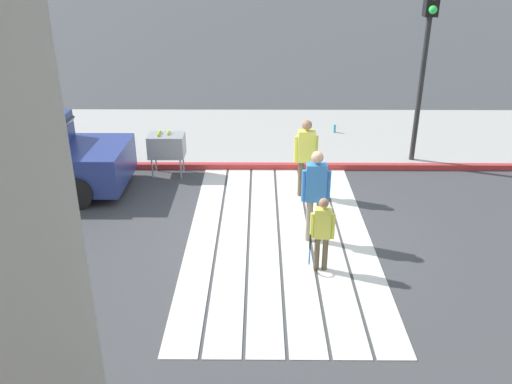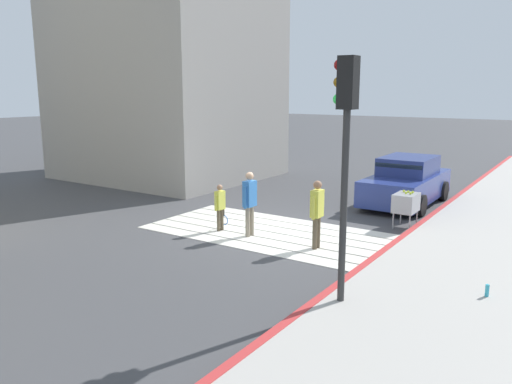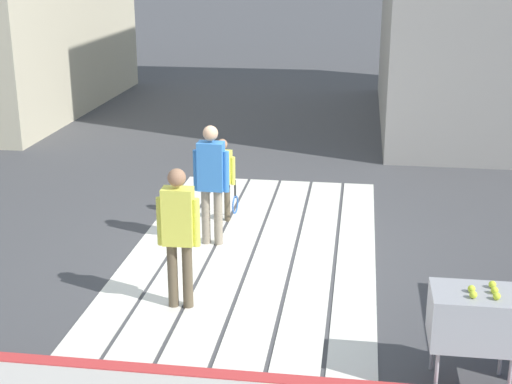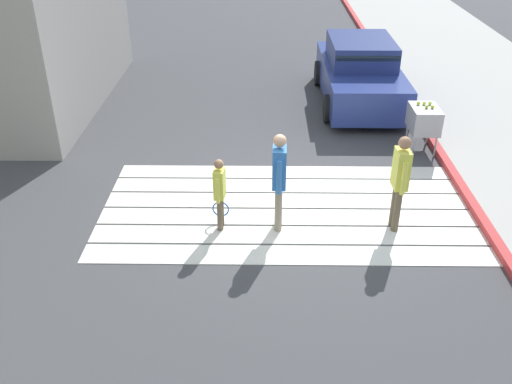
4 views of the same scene
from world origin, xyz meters
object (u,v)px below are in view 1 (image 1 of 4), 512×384
at_px(tennis_ball_cart, 167,146).
at_px(water_bottle, 335,129).
at_px(car_parked_near_curb, 23,158).
at_px(pedestrian_child_with_racket, 322,231).
at_px(pedestrian_adult_lead, 316,190).
at_px(traffic_light_corner, 428,34).
at_px(pedestrian_adult_trailing, 306,153).

distance_m(tennis_ball_cart, water_bottle, 5.03).
bearing_deg(tennis_ball_cart, car_parked_near_curb, -72.65).
bearing_deg(pedestrian_child_with_racket, car_parked_near_curb, -117.57).
xyz_separation_m(pedestrian_adult_lead, pedestrian_child_with_racket, (0.94, 0.01, -0.27)).
bearing_deg(water_bottle, car_parked_near_curb, -62.39).
distance_m(car_parked_near_curb, water_bottle, 7.97).
bearing_deg(tennis_ball_cart, pedestrian_adult_lead, 44.88).
bearing_deg(traffic_light_corner, pedestrian_child_with_racket, -29.85).
relative_size(tennis_ball_cart, pedestrian_adult_trailing, 0.62).
height_order(car_parked_near_curb, traffic_light_corner, traffic_light_corner).
xyz_separation_m(car_parked_near_curb, traffic_light_corner, (-1.58, 8.64, 2.30)).
distance_m(traffic_light_corner, water_bottle, 3.85).
bearing_deg(traffic_light_corner, tennis_ball_cart, -83.27).
distance_m(water_bottle, pedestrian_adult_lead, 6.00).
bearing_deg(pedestrian_child_with_racket, pedestrian_adult_trailing, -179.35).
xyz_separation_m(car_parked_near_curb, water_bottle, (-3.69, 7.05, -0.50)).
distance_m(water_bottle, pedestrian_child_with_racket, 6.90).
bearing_deg(traffic_light_corner, pedestrian_adult_trailing, -55.91).
relative_size(pedestrian_adult_trailing, pedestrian_child_with_racket, 1.30).
height_order(tennis_ball_cart, pedestrian_adult_lead, pedestrian_adult_lead).
distance_m(car_parked_near_curb, tennis_ball_cart, 3.02).
distance_m(tennis_ball_cart, pedestrian_child_with_racket, 5.04).
bearing_deg(car_parked_near_curb, pedestrian_adult_lead, 69.96).
relative_size(car_parked_near_curb, tennis_ball_cart, 4.23).
bearing_deg(pedestrian_adult_trailing, water_bottle, 163.99).
bearing_deg(water_bottle, traffic_light_corner, 36.99).
relative_size(water_bottle, pedestrian_child_with_racket, 0.17).
height_order(car_parked_near_curb, tennis_ball_cart, car_parked_near_curb).
relative_size(pedestrian_adult_lead, pedestrian_adult_trailing, 1.02).
relative_size(traffic_light_corner, pedestrian_adult_lead, 2.53).
xyz_separation_m(traffic_light_corner, pedestrian_adult_trailing, (1.84, -2.72, -2.08)).
height_order(tennis_ball_cart, pedestrian_child_with_racket, pedestrian_child_with_racket).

